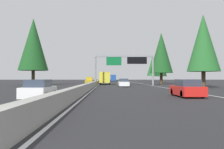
{
  "coord_description": "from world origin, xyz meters",
  "views": [
    {
      "loc": [
        -3.41,
        -2.16,
        1.59
      ],
      "look_at": [
        64.85,
        -3.59,
        2.55
      ],
      "focal_mm": 38.86,
      "sensor_mm": 36.0,
      "label": 1
    }
  ],
  "objects_px": {
    "bus_far_right": "(113,78)",
    "oncoming_near": "(39,90)",
    "box_truck_mid_left": "(105,78)",
    "conifer_right_far": "(161,65)",
    "oncoming_far": "(89,80)",
    "conifer_right_near": "(203,43)",
    "conifer_right_distant": "(153,65)",
    "sedan_distant_a": "(187,89)",
    "sign_gantry_overhead": "(125,61)",
    "sedan_far_center": "(123,83)",
    "conifer_left_near": "(33,44)",
    "conifer_right_mid": "(161,53)"
  },
  "relations": [
    {
      "from": "sign_gantry_overhead",
      "to": "box_truck_mid_left",
      "type": "height_order",
      "value": "sign_gantry_overhead"
    },
    {
      "from": "conifer_right_mid",
      "to": "conifer_left_near",
      "type": "height_order",
      "value": "conifer_left_near"
    },
    {
      "from": "sedan_far_center",
      "to": "conifer_left_near",
      "type": "relative_size",
      "value": 0.3
    },
    {
      "from": "sign_gantry_overhead",
      "to": "conifer_right_distant",
      "type": "distance_m",
      "value": 57.2
    },
    {
      "from": "oncoming_far",
      "to": "conifer_right_mid",
      "type": "distance_m",
      "value": 21.19
    },
    {
      "from": "sedan_distant_a",
      "to": "conifer_left_near",
      "type": "xyz_separation_m",
      "value": [
        33.26,
        22.99,
        8.29
      ]
    },
    {
      "from": "sign_gantry_overhead",
      "to": "bus_far_right",
      "type": "relative_size",
      "value": 1.1
    },
    {
      "from": "conifer_right_near",
      "to": "sedan_distant_a",
      "type": "bearing_deg",
      "value": 154.47
    },
    {
      "from": "conifer_right_far",
      "to": "conifer_right_distant",
      "type": "xyz_separation_m",
      "value": [
        20.36,
        -1.08,
        1.11
      ]
    },
    {
      "from": "conifer_right_near",
      "to": "conifer_right_far",
      "type": "bearing_deg",
      "value": -4.15
    },
    {
      "from": "sign_gantry_overhead",
      "to": "sedan_distant_a",
      "type": "bearing_deg",
      "value": -174.72
    },
    {
      "from": "conifer_right_near",
      "to": "conifer_right_distant",
      "type": "height_order",
      "value": "conifer_right_near"
    },
    {
      "from": "conifer_right_far",
      "to": "conifer_right_near",
      "type": "bearing_deg",
      "value": 175.85
    },
    {
      "from": "oncoming_far",
      "to": "conifer_right_far",
      "type": "distance_m",
      "value": 30.53
    },
    {
      "from": "oncoming_far",
      "to": "conifer_right_mid",
      "type": "relative_size",
      "value": 0.43
    },
    {
      "from": "sedan_distant_a",
      "to": "sedan_far_center",
      "type": "height_order",
      "value": "same"
    },
    {
      "from": "conifer_left_near",
      "to": "sedan_distant_a",
      "type": "bearing_deg",
      "value": -145.35
    },
    {
      "from": "sign_gantry_overhead",
      "to": "sedan_far_center",
      "type": "xyz_separation_m",
      "value": [
        -7.67,
        0.87,
        -4.55
      ]
    },
    {
      "from": "sedan_distant_a",
      "to": "box_truck_mid_left",
      "type": "xyz_separation_m",
      "value": [
        38.72,
        7.28,
        0.93
      ]
    },
    {
      "from": "oncoming_near",
      "to": "conifer_right_far",
      "type": "relative_size",
      "value": 0.44
    },
    {
      "from": "conifer_right_mid",
      "to": "oncoming_far",
      "type": "bearing_deg",
      "value": 68.52
    },
    {
      "from": "sedan_distant_a",
      "to": "conifer_left_near",
      "type": "bearing_deg",
      "value": 34.65
    },
    {
      "from": "sedan_far_center",
      "to": "oncoming_near",
      "type": "relative_size",
      "value": 1.0
    },
    {
      "from": "conifer_right_near",
      "to": "conifer_right_mid",
      "type": "xyz_separation_m",
      "value": [
        21.33,
        2.09,
        0.58
      ]
    },
    {
      "from": "conifer_right_far",
      "to": "conifer_left_near",
      "type": "relative_size",
      "value": 0.67
    },
    {
      "from": "sedan_far_center",
      "to": "oncoming_near",
      "type": "distance_m",
      "value": 26.53
    },
    {
      "from": "bus_far_right",
      "to": "box_truck_mid_left",
      "type": "bearing_deg",
      "value": 176.65
    },
    {
      "from": "oncoming_far",
      "to": "oncoming_near",
      "type": "bearing_deg",
      "value": -0.3
    },
    {
      "from": "conifer_right_distant",
      "to": "conifer_left_near",
      "type": "bearing_deg",
      "value": 145.3
    },
    {
      "from": "bus_far_right",
      "to": "conifer_right_distant",
      "type": "relative_size",
      "value": 0.98
    },
    {
      "from": "sedan_distant_a",
      "to": "box_truck_mid_left",
      "type": "relative_size",
      "value": 0.52
    },
    {
      "from": "conifer_right_near",
      "to": "conifer_left_near",
      "type": "height_order",
      "value": "conifer_left_near"
    },
    {
      "from": "sign_gantry_overhead",
      "to": "conifer_right_distant",
      "type": "xyz_separation_m",
      "value": [
        54.77,
        -16.38,
        1.9
      ]
    },
    {
      "from": "box_truck_mid_left",
      "to": "bus_far_right",
      "type": "xyz_separation_m",
      "value": [
        61.11,
        -3.58,
        0.11
      ]
    },
    {
      "from": "box_truck_mid_left",
      "to": "conifer_right_far",
      "type": "height_order",
      "value": "conifer_right_far"
    },
    {
      "from": "box_truck_mid_left",
      "to": "sedan_distant_a",
      "type": "bearing_deg",
      "value": -169.35
    },
    {
      "from": "sedan_far_center",
      "to": "conifer_right_mid",
      "type": "distance_m",
      "value": 21.11
    },
    {
      "from": "sign_gantry_overhead",
      "to": "sedan_far_center",
      "type": "relative_size",
      "value": 2.88
    },
    {
      "from": "box_truck_mid_left",
      "to": "oncoming_far",
      "type": "bearing_deg",
      "value": 26.51
    },
    {
      "from": "sedan_distant_a",
      "to": "conifer_right_near",
      "type": "bearing_deg",
      "value": -25.53
    },
    {
      "from": "box_truck_mid_left",
      "to": "conifer_right_mid",
      "type": "distance_m",
      "value": 15.62
    },
    {
      "from": "oncoming_near",
      "to": "bus_far_right",
      "type": "bearing_deg",
      "value": 175.36
    },
    {
      "from": "conifer_right_near",
      "to": "conifer_right_far",
      "type": "xyz_separation_m",
      "value": [
        46.69,
        -3.39,
        -1.31
      ]
    },
    {
      "from": "bus_far_right",
      "to": "oncoming_near",
      "type": "relative_size",
      "value": 2.61
    },
    {
      "from": "conifer_right_near",
      "to": "conifer_right_distant",
      "type": "bearing_deg",
      "value": -3.82
    },
    {
      "from": "sign_gantry_overhead",
      "to": "oncoming_near",
      "type": "xyz_separation_m",
      "value": [
        -32.91,
        9.06,
        -4.55
      ]
    },
    {
      "from": "sign_gantry_overhead",
      "to": "oncoming_far",
      "type": "relative_size",
      "value": 2.26
    },
    {
      "from": "oncoming_far",
      "to": "conifer_right_near",
      "type": "xyz_separation_m",
      "value": [
        -28.65,
        -20.71,
        6.42
      ]
    },
    {
      "from": "sedan_far_center",
      "to": "conifer_right_mid",
      "type": "bearing_deg",
      "value": -32.58
    },
    {
      "from": "sign_gantry_overhead",
      "to": "sedan_far_center",
      "type": "height_order",
      "value": "sign_gantry_overhead"
    }
  ]
}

